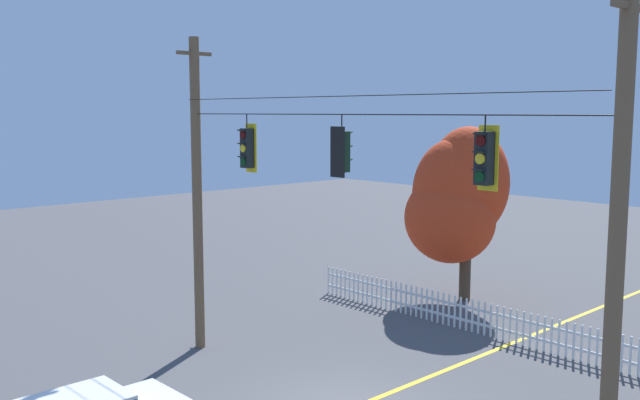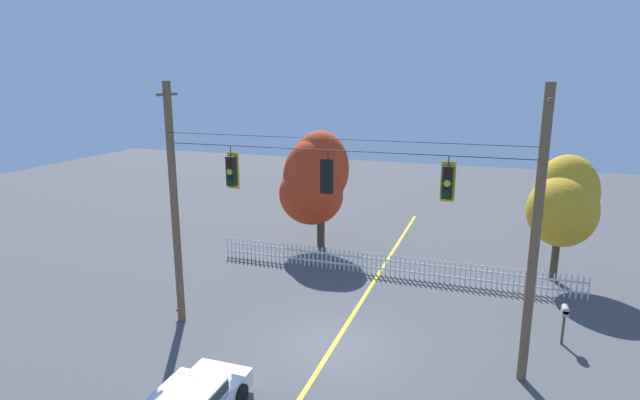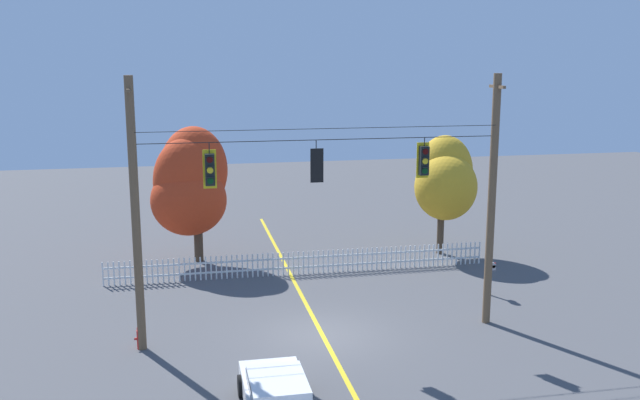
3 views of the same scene
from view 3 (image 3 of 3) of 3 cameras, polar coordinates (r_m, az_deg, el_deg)
name	(u,v)px [view 3 (image 3 of 3)]	position (r m, az deg, el deg)	size (l,w,h in m)	color
ground	(322,335)	(24.99, 0.19, -10.73)	(80.00, 80.00, 0.00)	#4C4C4F
lane_centerline_stripe	(322,335)	(24.99, 0.19, -10.72)	(0.16, 36.00, 0.01)	gold
signal_support_span	(322,207)	(23.65, 0.19, -0.56)	(12.34, 1.10, 8.87)	brown
traffic_signal_southbound_primary	(210,170)	(22.97, -8.80, 2.43)	(0.43, 0.38, 1.50)	black
traffic_signal_westbound_side	(316,165)	(23.34, -0.30, 2.83)	(0.43, 0.38, 1.38)	black
traffic_signal_northbound_secondary	(424,161)	(24.33, 8.31, 3.14)	(0.43, 0.38, 1.40)	black
white_picket_fence	(301,263)	(31.36, -1.55, -5.04)	(16.78, 0.06, 1.03)	white
autumn_maple_near_fence	(190,184)	(32.90, -10.35, 1.25)	(3.54, 3.41, 6.30)	#473828
autumn_maple_mid	(445,180)	(34.35, 9.97, 1.58)	(3.00, 3.30, 5.73)	#473828
parked_car	(278,396)	(19.62, -3.42, -15.35)	(1.88, 4.13, 1.15)	white
fire_hydrant	(140,337)	(24.47, -14.20, -10.60)	(0.38, 0.22, 0.80)	red
roadside_mailbox	(491,268)	(29.31, 13.51, -5.28)	(0.25, 0.44, 1.41)	brown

